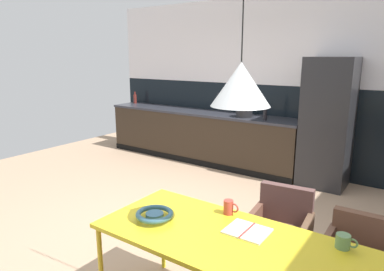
{
  "coord_description": "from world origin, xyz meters",
  "views": [
    {
      "loc": [
        2.13,
        -2.7,
        1.89
      ],
      "look_at": [
        -0.14,
        0.54,
        0.97
      ],
      "focal_mm": 32.36,
      "sensor_mm": 36.0,
      "label": 1
    }
  ],
  "objects": [
    {
      "name": "dining_table",
      "position": [
        1.2,
        -0.9,
        0.69
      ],
      "size": [
        1.88,
        0.79,
        0.74
      ],
      "color": "gold",
      "rests_on": "ground"
    },
    {
      "name": "refrigerator_column",
      "position": [
        0.92,
        2.43,
        0.94
      ],
      "size": [
        0.66,
        0.6,
        1.87
      ],
      "primitive_type": "cube",
      "color": "#232326",
      "rests_on": "ground"
    },
    {
      "name": "back_wall_panel_upper",
      "position": [
        0.0,
        2.79,
        2.12
      ],
      "size": [
        6.67,
        0.12,
        1.42
      ],
      "primitive_type": "cube",
      "color": "white",
      "rests_on": "back_wall_splashback_dark"
    },
    {
      "name": "bottle_vinegar_dark",
      "position": [
        0.02,
        2.27,
        1.04
      ],
      "size": [
        0.06,
        0.06,
        0.3
      ],
      "color": "black",
      "rests_on": "kitchen_counter"
    },
    {
      "name": "open_book",
      "position": [
        1.22,
        -0.76,
        0.74
      ],
      "size": [
        0.28,
        0.24,
        0.02
      ],
      "color": "white",
      "rests_on": "dining_table"
    },
    {
      "name": "back_wall_splashback_dark",
      "position": [
        0.0,
        2.79,
        0.71
      ],
      "size": [
        6.67,
        0.12,
        1.42
      ],
      "primitive_type": "cube",
      "color": "black",
      "rests_on": "ground"
    },
    {
      "name": "armchair_head_of_table",
      "position": [
        1.2,
        -0.04,
        0.51
      ],
      "size": [
        0.53,
        0.52,
        0.79
      ],
      "rotation": [
        0.0,
        0.0,
        3.25
      ],
      "color": "brown",
      "rests_on": "ground"
    },
    {
      "name": "bottle_oil_tall",
      "position": [
        -3.02,
        2.55,
        1.01
      ],
      "size": [
        0.07,
        0.07,
        0.24
      ],
      "color": "maroon",
      "rests_on": "kitchen_counter"
    },
    {
      "name": "pendant_lamp_over_table_near",
      "position": [
        1.2,
        -0.88,
        1.73
      ],
      "size": [
        0.35,
        0.35,
        1.18
      ],
      "color": "black"
    },
    {
      "name": "cooking_pot",
      "position": [
        -0.38,
        2.36,
        0.99
      ],
      "size": [
        0.27,
        0.27,
        0.18
      ],
      "color": "black",
      "rests_on": "kitchen_counter"
    },
    {
      "name": "armchair_corner_seat",
      "position": [
        1.83,
        -0.13,
        0.49
      ],
      "size": [
        0.5,
        0.48,
        0.73
      ],
      "rotation": [
        0.0,
        0.0,
        3.16
      ],
      "color": "brown",
      "rests_on": "ground"
    },
    {
      "name": "fruit_bowl",
      "position": [
        0.6,
        -0.98,
        0.78
      ],
      "size": [
        0.27,
        0.27,
        0.06
      ],
      "color": "#33607F",
      "rests_on": "dining_table"
    },
    {
      "name": "ground_plane",
      "position": [
        0.0,
        0.0,
        0.0
      ],
      "size": [
        8.67,
        8.67,
        0.0
      ],
      "primitive_type": "plane",
      "color": "tan"
    },
    {
      "name": "kitchen_counter",
      "position": [
        -1.31,
        2.43,
        0.45
      ],
      "size": [
        3.78,
        0.63,
        0.91
      ],
      "color": "#2F241A",
      "rests_on": "ground"
    },
    {
      "name": "mug_tall_blue",
      "position": [
        0.99,
        -0.6,
        0.79
      ],
      "size": [
        0.12,
        0.07,
        0.11
      ],
      "color": "#B23D33",
      "rests_on": "dining_table"
    },
    {
      "name": "mug_dark_espresso",
      "position": [
        1.79,
        -0.6,
        0.78
      ],
      "size": [
        0.13,
        0.09,
        0.09
      ],
      "color": "#5B8456",
      "rests_on": "dining_table"
    }
  ]
}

